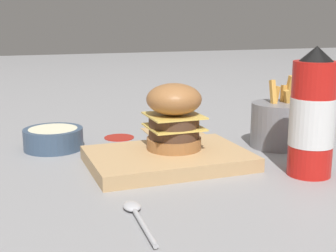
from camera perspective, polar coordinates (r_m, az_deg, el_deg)
ground_plane at (r=0.88m, az=2.33°, el=-4.89°), size 6.00×6.00×0.00m
serving_board at (r=0.88m, az=0.00°, el=-3.98°), size 0.29×0.20×0.03m
burger at (r=0.89m, az=0.73°, el=1.23°), size 0.10×0.10×0.13m
ketchup_bottle at (r=0.84m, az=17.18°, el=1.06°), size 0.08×0.08×0.23m
fries_basket at (r=1.03m, az=13.23°, el=0.21°), size 0.11×0.11×0.15m
side_bowl at (r=1.02m, az=-13.79°, el=-1.43°), size 0.12×0.12×0.04m
spoon at (r=0.66m, az=-3.90°, el=-10.56°), size 0.03×0.15×0.01m
ketchup_puddle at (r=1.09m, az=-5.98°, el=-1.36°), size 0.07×0.07×0.00m
parchment_square at (r=1.13m, az=0.67°, el=-0.72°), size 0.14×0.14×0.00m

